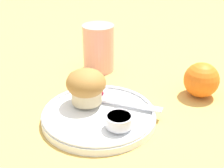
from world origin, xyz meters
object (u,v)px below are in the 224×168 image
object	(u,v)px
muffin	(86,86)
butter_knife	(118,102)
orange_fruit	(201,80)
juice_glass	(99,48)

from	to	relation	value
muffin	butter_knife	bearing A→B (deg)	29.76
orange_fruit	juice_glass	world-z (taller)	juice_glass
muffin	juice_glass	size ratio (longest dim) A/B	0.66
butter_knife	muffin	bearing A→B (deg)	-164.72
juice_glass	muffin	bearing A→B (deg)	-60.07
muffin	juice_glass	distance (m)	0.20
muffin	juice_glass	world-z (taller)	juice_glass
orange_fruit	juice_glass	bearing A→B (deg)	-176.29
butter_knife	juice_glass	distance (m)	0.21
butter_knife	orange_fruit	bearing A→B (deg)	40.29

